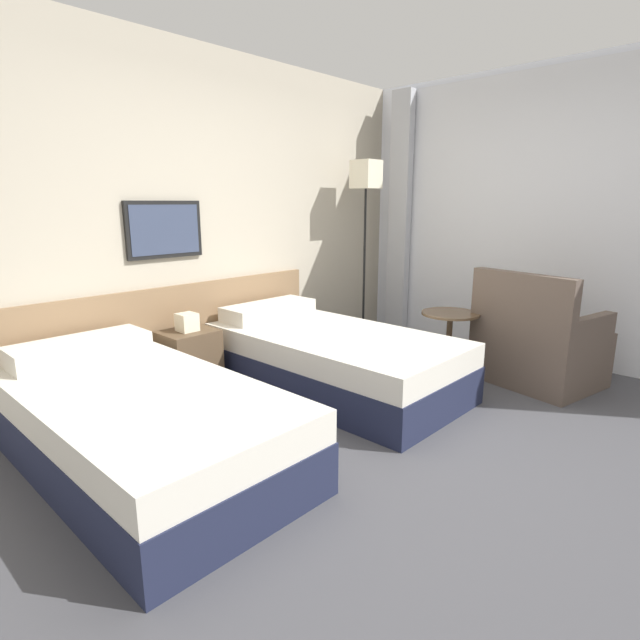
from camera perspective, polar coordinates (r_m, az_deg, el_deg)
The scene contains 9 objects.
ground_plane at distance 3.29m, azimuth 9.05°, elevation -13.54°, with size 16.00×16.00×0.00m, color #47474C.
wall_headboard at distance 4.37m, azimuth -13.20°, elevation 10.65°, with size 10.00×0.10×2.70m.
wall_window at distance 5.08m, azimuth 26.95°, elevation 10.38°, with size 0.21×4.49×2.70m.
bed_near_door at distance 3.09m, azimuth -19.93°, elevation -10.99°, with size 1.07×2.04×0.60m.
bed_near_window at distance 4.04m, azimuth 1.36°, elevation -4.45°, with size 1.07×2.04×0.60m.
nightstand at distance 4.10m, azimuth -14.70°, elevation -4.39°, with size 0.41×0.36×0.63m.
floor_lamp at distance 5.24m, azimuth 5.26°, elevation 14.63°, with size 0.24×0.24×1.89m.
side_table at distance 4.41m, azimuth 14.56°, elevation -1.26°, with size 0.49×0.49×0.56m.
armchair at distance 4.51m, azimuth 23.53°, elevation -2.90°, with size 0.89×1.00×0.95m.
Camera 1 is at (-2.45, -1.62, 1.48)m, focal length 28.00 mm.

